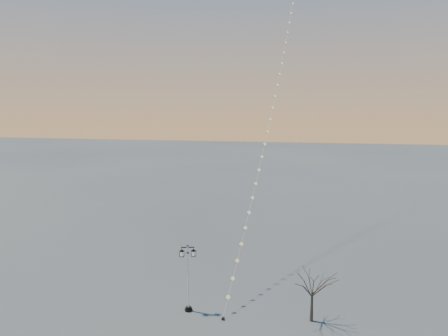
# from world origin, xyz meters

# --- Properties ---
(ground) EXTENTS (300.00, 300.00, 0.00)m
(ground) POSITION_xyz_m (0.00, 0.00, 0.00)
(ground) COLOR #454746
(ground) RESTS_ON ground
(street_lamp) EXTENTS (1.26, 0.66, 5.07)m
(street_lamp) POSITION_xyz_m (-0.88, 0.14, 2.81)
(street_lamp) COLOR black
(street_lamp) RESTS_ON ground
(bare_tree) EXTENTS (2.39, 2.39, 3.97)m
(bare_tree) POSITION_xyz_m (8.00, 0.49, 2.75)
(bare_tree) COLOR #362D24
(bare_tree) RESTS_ON ground
(kite_train) EXTENTS (5.16, 41.33, 43.82)m
(kite_train) POSITION_xyz_m (4.17, 19.75, 21.81)
(kite_train) COLOR black
(kite_train) RESTS_ON ground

